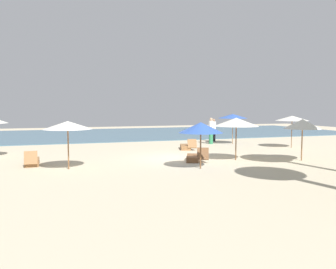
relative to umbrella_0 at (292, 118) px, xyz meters
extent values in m
plane|color=beige|center=(-9.05, -2.07, -1.98)|extent=(60.00, 60.00, 0.00)
cube|color=#476B7F|center=(-9.05, 14.93, -1.95)|extent=(48.00, 16.00, 0.06)
cylinder|color=brown|center=(0.00, 0.00, -0.93)|extent=(0.05, 0.05, 2.10)
cone|color=silver|center=(0.00, 0.00, 0.00)|extent=(2.19, 2.19, 0.32)
cylinder|color=brown|center=(-6.25, -3.59, -0.91)|extent=(0.06, 0.06, 2.14)
cone|color=silver|center=(-6.25, -3.59, -0.01)|extent=(2.29, 2.29, 0.43)
cylinder|color=olive|center=(-2.70, 3.21, -0.89)|extent=(0.05, 0.05, 2.17)
cone|color=#3359B2|center=(-2.70, 3.21, 0.08)|extent=(2.16, 2.16, 0.31)
cylinder|color=brown|center=(-8.97, -5.27, -0.97)|extent=(0.06, 0.06, 2.02)
cone|color=#3359B2|center=(-8.97, -5.27, -0.14)|extent=(1.98, 1.98, 0.47)
cylinder|color=brown|center=(-14.56, -3.59, -0.94)|extent=(0.06, 0.06, 2.08)
cone|color=silver|center=(-14.56, -3.59, -0.03)|extent=(2.12, 2.12, 0.36)
cylinder|color=brown|center=(-3.13, -4.79, -0.94)|extent=(0.06, 0.06, 2.08)
cone|color=silver|center=(-3.13, -4.79, -0.10)|extent=(1.84, 1.84, 0.50)
cube|color=brown|center=(-8.47, -3.15, -1.84)|extent=(1.15, 1.61, 0.28)
cube|color=brown|center=(-8.19, -3.79, -1.54)|extent=(0.68, 0.60, 0.59)
cube|color=olive|center=(-7.12, 1.42, -1.84)|extent=(1.01, 1.61, 0.28)
cube|color=olive|center=(-6.92, 0.75, -1.55)|extent=(0.68, 0.60, 0.56)
cube|color=olive|center=(-16.17, -1.93, -1.84)|extent=(0.64, 1.51, 0.28)
cube|color=olive|center=(-16.18, -2.63, -1.54)|extent=(0.58, 0.39, 0.60)
cylinder|color=#26262D|center=(-3.22, 5.31, -1.59)|extent=(0.38, 0.38, 0.78)
cylinder|color=white|center=(-3.22, 5.31, -0.80)|extent=(0.45, 0.45, 0.81)
sphere|color=#A37556|center=(-3.22, 5.31, -0.29)|extent=(0.22, 0.22, 0.22)
cylinder|color=#338C59|center=(-4.18, 3.78, -1.56)|extent=(0.42, 0.42, 0.84)
cylinder|color=white|center=(-4.18, 3.78, -0.70)|extent=(0.50, 0.50, 0.88)
sphere|color=tan|center=(-4.18, 3.78, -0.16)|extent=(0.24, 0.24, 0.24)
camera|label=1|loc=(-14.99, -19.03, 0.77)|focal=36.26mm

